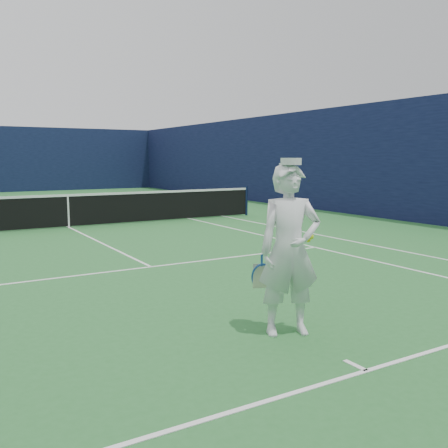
# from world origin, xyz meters

# --- Properties ---
(ground) EXTENTS (80.00, 80.00, 0.00)m
(ground) POSITION_xyz_m (0.00, 0.00, 0.00)
(ground) COLOR #28692F
(ground) RESTS_ON ground
(court_markings) EXTENTS (11.03, 23.83, 0.01)m
(court_markings) POSITION_xyz_m (0.00, 0.00, 0.00)
(court_markings) COLOR white
(court_markings) RESTS_ON ground
(windscreen_fence) EXTENTS (20.12, 36.12, 4.00)m
(windscreen_fence) POSITION_xyz_m (0.00, 0.00, 2.00)
(windscreen_fence) COLOR #0E1533
(windscreen_fence) RESTS_ON ground
(tennis_net) EXTENTS (12.88, 0.09, 1.07)m
(tennis_net) POSITION_xyz_m (0.00, 0.00, 0.55)
(tennis_net) COLOR #141E4C
(tennis_net) RESTS_ON ground
(tennis_player) EXTENTS (0.86, 0.74, 2.08)m
(tennis_player) POSITION_xyz_m (0.00, -10.63, 1.02)
(tennis_player) COLOR white
(tennis_player) RESTS_ON ground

